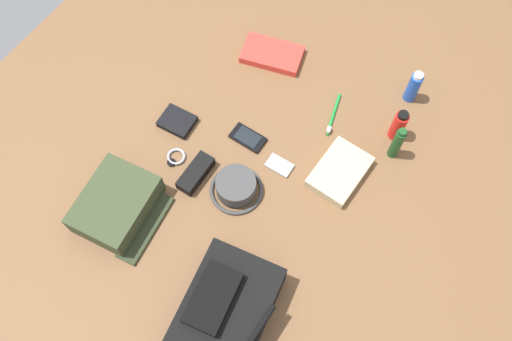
% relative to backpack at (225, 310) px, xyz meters
% --- Properties ---
extents(ground_plane, '(2.64, 2.02, 0.02)m').
position_rel_backpack_xyz_m(ground_plane, '(-0.41, -0.17, -0.07)').
color(ground_plane, brown).
rests_on(ground_plane, ground).
extents(backpack, '(0.37, 0.28, 0.13)m').
position_rel_backpack_xyz_m(backpack, '(0.00, 0.00, 0.00)').
color(backpack, black).
rests_on(backpack, ground_plane).
extents(toiletry_pouch, '(0.28, 0.27, 0.09)m').
position_rel_backpack_xyz_m(toiletry_pouch, '(-0.08, -0.46, -0.01)').
color(toiletry_pouch, '#384228').
rests_on(toiletry_pouch, ground_plane).
extents(bucket_hat, '(0.17, 0.17, 0.07)m').
position_rel_backpack_xyz_m(bucket_hat, '(-0.33, -0.19, -0.03)').
color(bucket_hat, '#414141').
rests_on(bucket_hat, ground_plane).
extents(deodorant_spray, '(0.04, 0.04, 0.14)m').
position_rel_backpack_xyz_m(deodorant_spray, '(-0.95, 0.10, 0.01)').
color(deodorant_spray, blue).
rests_on(deodorant_spray, ground_plane).
extents(sunscreen_spray, '(0.04, 0.04, 0.13)m').
position_rel_backpack_xyz_m(sunscreen_spray, '(-0.79, 0.13, 0.01)').
color(sunscreen_spray, red).
rests_on(sunscreen_spray, ground_plane).
extents(shampoo_bottle, '(0.03, 0.03, 0.15)m').
position_rel_backpack_xyz_m(shampoo_bottle, '(-0.73, 0.16, 0.02)').
color(shampoo_bottle, '#19471E').
rests_on(shampoo_bottle, ground_plane).
extents(paperback_novel, '(0.18, 0.24, 0.03)m').
position_rel_backpack_xyz_m(paperback_novel, '(-0.83, -0.38, -0.04)').
color(paperback_novel, red).
rests_on(paperback_novel, ground_plane).
extents(cell_phone, '(0.06, 0.12, 0.01)m').
position_rel_backpack_xyz_m(cell_phone, '(-0.51, -0.27, -0.05)').
color(cell_phone, black).
rests_on(cell_phone, ground_plane).
extents(media_player, '(0.05, 0.09, 0.01)m').
position_rel_backpack_xyz_m(media_player, '(-0.48, -0.13, -0.05)').
color(media_player, '#B7B7BC').
rests_on(media_player, ground_plane).
extents(wristwatch, '(0.07, 0.06, 0.01)m').
position_rel_backpack_xyz_m(wristwatch, '(-0.32, -0.42, -0.05)').
color(wristwatch, '#99999E').
rests_on(wristwatch, ground_plane).
extents(toothbrush, '(0.16, 0.05, 0.02)m').
position_rel_backpack_xyz_m(toothbrush, '(-0.74, -0.07, -0.05)').
color(toothbrush, '#198C33').
rests_on(toothbrush, ground_plane).
extents(wallet, '(0.10, 0.12, 0.02)m').
position_rel_backpack_xyz_m(wallet, '(-0.43, -0.50, -0.04)').
color(wallet, black).
rests_on(wallet, ground_plane).
extents(folded_towel, '(0.21, 0.15, 0.04)m').
position_rel_backpack_xyz_m(folded_towel, '(-0.57, 0.05, -0.04)').
color(folded_towel, '#C6B289').
rests_on(folded_towel, ground_plane).
extents(sunglasses_case, '(0.14, 0.06, 0.04)m').
position_rel_backpack_xyz_m(sunglasses_case, '(-0.30, -0.33, -0.04)').
color(sunglasses_case, black).
rests_on(sunglasses_case, ground_plane).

